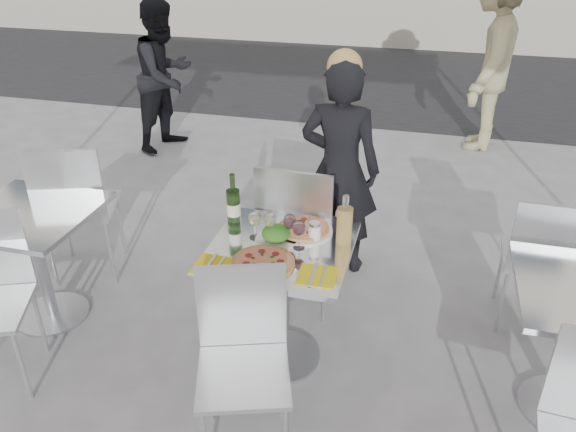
% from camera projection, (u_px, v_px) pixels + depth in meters
% --- Properties ---
extents(ground, '(80.00, 80.00, 0.00)m').
position_uv_depth(ground, '(281.00, 358.00, 3.23)').
color(ground, slate).
extents(street_asphalt, '(24.00, 5.00, 0.00)m').
position_uv_depth(street_asphalt, '(391.00, 76.00, 8.75)').
color(street_asphalt, black).
rests_on(street_asphalt, ground).
extents(main_table, '(0.72, 0.72, 0.75)m').
position_uv_depth(main_table, '(281.00, 281.00, 2.97)').
color(main_table, '#B7BABF').
rests_on(main_table, ground).
extents(side_table_left, '(0.72, 0.72, 0.75)m').
position_uv_depth(side_table_left, '(36.00, 243.00, 3.30)').
color(side_table_left, '#B7BABF').
rests_on(side_table_left, ground).
extents(chair_far, '(0.48, 0.49, 1.01)m').
position_uv_depth(chair_far, '(298.00, 226.00, 3.37)').
color(chair_far, silver).
rests_on(chair_far, ground).
extents(chair_near, '(0.52, 0.53, 0.90)m').
position_uv_depth(chair_near, '(243.00, 347.00, 2.53)').
color(chair_near, silver).
rests_on(chair_near, ground).
extents(side_chair_lfar, '(0.59, 0.59, 1.00)m').
position_uv_depth(side_chair_lfar, '(75.00, 202.00, 3.66)').
color(side_chair_lfar, silver).
rests_on(side_chair_lfar, ground).
extents(side_chair_rfar, '(0.42, 0.43, 0.90)m').
position_uv_depth(side_chair_rfar, '(543.00, 255.00, 3.21)').
color(side_chair_rfar, silver).
rests_on(side_chair_rfar, ground).
extents(woman_diner, '(0.56, 0.39, 1.48)m').
position_uv_depth(woman_diner, '(340.00, 169.00, 3.74)').
color(woman_diner, black).
rests_on(woman_diner, ground).
extents(pedestrian_a, '(0.76, 0.87, 1.53)m').
position_uv_depth(pedestrian_a, '(165.00, 76.00, 5.78)').
color(pedestrian_a, black).
rests_on(pedestrian_a, ground).
extents(pedestrian_b, '(0.90, 1.34, 1.92)m').
position_uv_depth(pedestrian_b, '(489.00, 57.00, 5.69)').
color(pedestrian_b, '#988E62').
rests_on(pedestrian_b, ground).
extents(pizza_near, '(0.31, 0.31, 0.02)m').
position_uv_depth(pizza_near, '(263.00, 262.00, 2.72)').
color(pizza_near, '#BE854A').
rests_on(pizza_near, main_table).
extents(pizza_far, '(0.31, 0.31, 0.03)m').
position_uv_depth(pizza_far, '(304.00, 229.00, 3.00)').
color(pizza_far, white).
rests_on(pizza_far, main_table).
extents(salad_plate, '(0.22, 0.22, 0.09)m').
position_uv_depth(salad_plate, '(276.00, 235.00, 2.90)').
color(salad_plate, white).
rests_on(salad_plate, main_table).
extents(wine_bottle, '(0.07, 0.08, 0.29)m').
position_uv_depth(wine_bottle, '(234.00, 205.00, 3.03)').
color(wine_bottle, '#305720').
rests_on(wine_bottle, main_table).
extents(carafe, '(0.08, 0.08, 0.29)m').
position_uv_depth(carafe, '(344.00, 226.00, 2.81)').
color(carafe, '#E7C162').
rests_on(carafe, main_table).
extents(sugar_shaker, '(0.06, 0.06, 0.11)m').
position_uv_depth(sugar_shaker, '(315.00, 232.00, 2.90)').
color(sugar_shaker, white).
rests_on(sugar_shaker, main_table).
extents(wineglass_white_a, '(0.07, 0.07, 0.16)m').
position_uv_depth(wineglass_white_a, '(255.00, 219.00, 2.90)').
color(wineglass_white_a, white).
rests_on(wineglass_white_a, main_table).
extents(wineglass_white_b, '(0.07, 0.07, 0.16)m').
position_uv_depth(wineglass_white_b, '(270.00, 220.00, 2.89)').
color(wineglass_white_b, white).
rests_on(wineglass_white_b, main_table).
extents(wineglass_red_a, '(0.07, 0.07, 0.16)m').
position_uv_depth(wineglass_red_a, '(290.00, 222.00, 2.87)').
color(wineglass_red_a, white).
rests_on(wineglass_red_a, main_table).
extents(wineglass_red_b, '(0.07, 0.07, 0.16)m').
position_uv_depth(wineglass_red_b, '(299.00, 229.00, 2.81)').
color(wineglass_red_b, white).
rests_on(wineglass_red_b, main_table).
extents(napkin_left, '(0.18, 0.20, 0.01)m').
position_uv_depth(napkin_left, '(213.00, 265.00, 2.71)').
color(napkin_left, yellow).
rests_on(napkin_left, main_table).
extents(napkin_right, '(0.19, 0.20, 0.01)m').
position_uv_depth(napkin_right, '(317.00, 275.00, 2.64)').
color(napkin_right, yellow).
rests_on(napkin_right, main_table).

